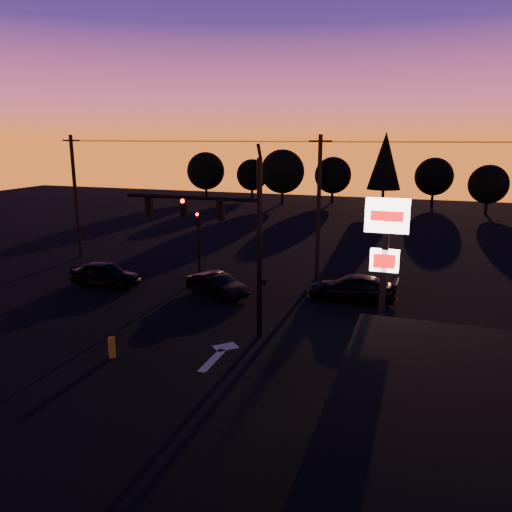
# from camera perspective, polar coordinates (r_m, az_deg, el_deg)

# --- Properties ---
(ground) EXTENTS (120.00, 120.00, 0.00)m
(ground) POSITION_cam_1_polar(r_m,az_deg,el_deg) (20.17, -7.49, -12.69)
(ground) COLOR black
(ground) RESTS_ON ground
(lane_arrow) EXTENTS (1.20, 3.10, 0.01)m
(lane_arrow) POSITION_cam_1_polar(r_m,az_deg,el_deg) (21.34, -4.25, -11.07)
(lane_arrow) COLOR beige
(lane_arrow) RESTS_ON ground
(traffic_signal_mast) EXTENTS (6.79, 0.52, 8.58)m
(traffic_signal_mast) POSITION_cam_1_polar(r_m,az_deg,el_deg) (22.14, -3.54, 3.26)
(traffic_signal_mast) COLOR black
(traffic_signal_mast) RESTS_ON ground
(secondary_signal) EXTENTS (0.30, 0.31, 4.35)m
(secondary_signal) POSITION_cam_1_polar(r_m,az_deg,el_deg) (31.21, -6.59, 2.32)
(secondary_signal) COLOR black
(secondary_signal) RESTS_ON ground
(pylon_sign) EXTENTS (1.50, 0.28, 6.80)m
(pylon_sign) POSITION_cam_1_polar(r_m,az_deg,el_deg) (18.12, 14.53, 0.47)
(pylon_sign) COLOR black
(pylon_sign) RESTS_ON ground
(utility_pole_0) EXTENTS (1.40, 0.26, 9.00)m
(utility_pole_0) POSITION_cam_1_polar(r_m,az_deg,el_deg) (38.91, -19.92, 6.39)
(utility_pole_0) COLOR black
(utility_pole_0) RESTS_ON ground
(utility_pole_1) EXTENTS (1.40, 0.26, 9.00)m
(utility_pole_1) POSITION_cam_1_polar(r_m,az_deg,el_deg) (31.07, 7.16, 5.49)
(utility_pole_1) COLOR black
(utility_pole_1) RESTS_ON ground
(power_wires) EXTENTS (36.00, 1.22, 0.07)m
(power_wires) POSITION_cam_1_polar(r_m,az_deg,el_deg) (30.78, 7.38, 12.84)
(power_wires) COLOR black
(power_wires) RESTS_ON ground
(bollard) EXTENTS (0.29, 0.29, 0.87)m
(bollard) POSITION_cam_1_polar(r_m,az_deg,el_deg) (21.64, -16.15, -9.99)
(bollard) COLOR gold
(bollard) RESTS_ON ground
(tree_0) EXTENTS (5.36, 5.36, 6.74)m
(tree_0) POSITION_cam_1_polar(r_m,az_deg,el_deg) (72.88, -5.76, 9.64)
(tree_0) COLOR black
(tree_0) RESTS_ON ground
(tree_1) EXTENTS (4.54, 4.54, 5.71)m
(tree_1) POSITION_cam_1_polar(r_m,az_deg,el_deg) (73.46, -0.44, 9.25)
(tree_1) COLOR black
(tree_1) RESTS_ON ground
(tree_2) EXTENTS (5.77, 5.78, 7.26)m
(tree_2) POSITION_cam_1_polar(r_m,az_deg,el_deg) (66.83, 3.04, 9.62)
(tree_2) COLOR black
(tree_2) RESTS_ON ground
(tree_3) EXTENTS (4.95, 4.95, 6.22)m
(tree_3) POSITION_cam_1_polar(r_m,az_deg,el_deg) (69.42, 8.79, 9.11)
(tree_3) COLOR black
(tree_3) RESTS_ON ground
(tree_4) EXTENTS (4.18, 4.18, 9.50)m
(tree_4) POSITION_cam_1_polar(r_m,az_deg,el_deg) (65.42, 14.52, 10.50)
(tree_4) COLOR black
(tree_4) RESTS_ON ground
(tree_5) EXTENTS (4.95, 4.95, 6.22)m
(tree_5) POSITION_cam_1_polar(r_m,az_deg,el_deg) (70.33, 19.68, 8.54)
(tree_5) COLOR black
(tree_5) RESTS_ON ground
(tree_6) EXTENTS (4.54, 4.54, 5.71)m
(tree_6) POSITION_cam_1_polar(r_m,az_deg,el_deg) (64.73, 25.03, 7.43)
(tree_6) COLOR black
(tree_6) RESTS_ON ground
(car_left) EXTENTS (4.35, 1.77, 1.48)m
(car_left) POSITION_cam_1_polar(r_m,az_deg,el_deg) (31.63, -16.87, -1.98)
(car_left) COLOR black
(car_left) RESTS_ON ground
(car_mid) EXTENTS (4.14, 2.80, 1.29)m
(car_mid) POSITION_cam_1_polar(r_m,az_deg,el_deg) (28.49, -4.48, -3.31)
(car_mid) COLOR black
(car_mid) RESTS_ON ground
(car_right) EXTENTS (4.95, 2.02, 1.43)m
(car_right) POSITION_cam_1_polar(r_m,az_deg,el_deg) (28.04, 10.88, -3.64)
(car_right) COLOR black
(car_right) RESTS_ON ground
(suv_parked) EXTENTS (2.81, 4.91, 1.29)m
(suv_parked) POSITION_cam_1_polar(r_m,az_deg,el_deg) (15.62, 18.77, -19.04)
(suv_parked) COLOR black
(suv_parked) RESTS_ON ground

